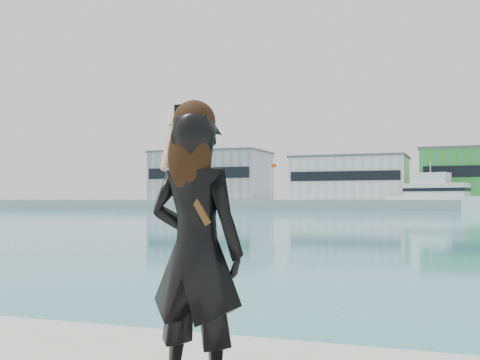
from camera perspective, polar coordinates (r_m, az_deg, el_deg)
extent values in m
cube|color=#9E9E99|center=(133.45, 19.94, -2.21)|extent=(320.00, 40.00, 2.00)
cube|color=gray|center=(142.95, -2.72, 0.30)|extent=(26.00, 16.00, 11.00)
cube|color=black|center=(135.57, -4.06, 0.66)|extent=(24.70, 0.20, 2.42)
cube|color=#59595B|center=(143.30, -2.72, 2.60)|extent=(26.52, 16.32, 0.50)
cube|color=silver|center=(133.50, 10.42, 0.07)|extent=(24.00, 15.00, 9.00)
cube|color=black|center=(126.05, 9.83, 0.38)|extent=(22.80, 0.20, 1.98)
cube|color=#59595B|center=(133.75, 10.41, 2.10)|extent=(24.48, 15.30, 0.50)
cylinder|color=silver|center=(130.45, 2.95, -0.14)|extent=(0.16, 0.16, 8.00)
cube|color=#E5400D|center=(130.43, 3.20, 1.36)|extent=(1.20, 0.04, 0.80)
cube|color=silver|center=(117.22, 18.67, -2.12)|extent=(20.61, 10.51, 2.65)
cube|color=silver|center=(117.56, 18.14, -0.89)|extent=(11.86, 7.35, 2.43)
cube|color=silver|center=(117.95, 17.62, 0.18)|extent=(7.37, 5.35, 1.99)
cube|color=black|center=(117.56, 18.14, -0.89)|extent=(12.10, 7.52, 0.66)
cylinder|color=silver|center=(118.04, 17.60, 1.19)|extent=(0.18, 0.18, 2.21)
sphere|color=yellow|center=(83.31, -1.41, -3.24)|extent=(0.50, 0.50, 0.50)
imported|color=black|center=(3.33, -4.22, -6.87)|extent=(0.59, 0.41, 1.54)
sphere|color=black|center=(3.33, -4.36, 5.54)|extent=(0.24, 0.24, 0.24)
ellipsoid|color=black|center=(3.26, -4.80, 2.25)|extent=(0.26, 0.13, 0.41)
cylinder|color=tan|center=(3.53, -6.52, 3.44)|extent=(0.09, 0.19, 0.33)
cylinder|color=white|center=(3.58, -6.18, 5.52)|extent=(0.09, 0.09, 0.03)
cube|color=black|center=(3.62, -5.84, 6.25)|extent=(0.06, 0.02, 0.11)
cube|color=#4C2D14|center=(3.23, -4.48, -1.54)|extent=(0.22, 0.03, 0.32)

